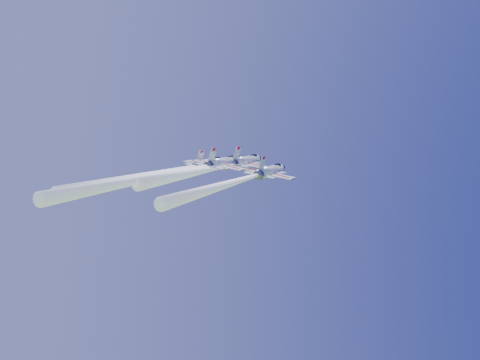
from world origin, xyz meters
name	(u,v)px	position (x,y,z in m)	size (l,w,h in m)	color
jet_lead	(217,167)	(-7.66, -6.73, 87.74)	(26.44, 32.05, 32.52)	white
jet_left	(168,171)	(-17.25, -7.28, 85.56)	(26.81, 33.48, 37.00)	white
jet_right	(242,180)	(-5.38, -12.82, 83.97)	(27.31, 33.24, 34.13)	white
jet_slot	(176,172)	(-18.41, -15.86, 82.83)	(28.30, 35.40, 39.32)	white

